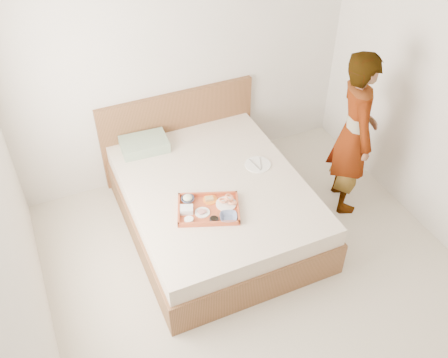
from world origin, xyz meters
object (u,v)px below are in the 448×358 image
at_px(bed, 215,205).
at_px(person, 354,134).
at_px(tray, 208,209).
at_px(dinner_plate, 258,165).

xyz_separation_m(bed, person, (1.33, -0.19, 0.56)).
bearing_deg(tray, person, 24.79).
height_order(dinner_plate, person, person).
bearing_deg(bed, person, -8.32).
relative_size(tray, person, 0.31).
height_order(bed, tray, tray).
relative_size(bed, person, 1.21).
bearing_deg(person, dinner_plate, 90.91).
distance_m(bed, tray, 0.46).
relative_size(bed, dinner_plate, 8.10).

